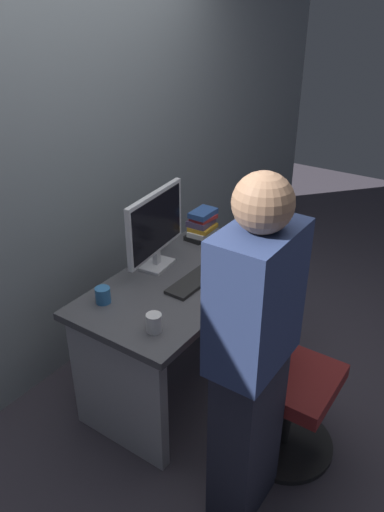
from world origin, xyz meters
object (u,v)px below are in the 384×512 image
monitor (156,226)px  cup_by_monitor (103,295)px  cup_near_keyboard (154,323)px  office_chair (280,379)px  keyboard (197,279)px  person_at_desk (252,361)px  mouse (224,254)px  book_stack (202,225)px  desk (185,312)px  cell_phone (245,252)px

monitor → cup_by_monitor: monitor is taller
cup_by_monitor → cup_near_keyboard: bearing=-96.7°
office_chair → keyboard: bearing=77.6°
person_at_desk → keyboard: person_at_desk is taller
mouse → cup_near_keyboard: cup_near_keyboard is taller
mouse → book_stack: 0.30m
office_chair → person_at_desk: bearing=-176.4°
keyboard → cup_near_keyboard: (-0.50, -0.09, 0.04)m
mouse → book_stack: size_ratio=0.48×
desk → monitor: monitor is taller
keyboard → mouse: size_ratio=4.30×
mouse → cup_by_monitor: cup_by_monitor is taller
desk → keyboard: (0.01, -0.08, 0.25)m
person_at_desk → cup_near_keyboard: 0.54m
cup_by_monitor → person_at_desk: bearing=-95.1°
office_chair → book_stack: office_chair is taller
desk → cup_near_keyboard: cup_near_keyboard is taller
cell_phone → mouse: bearing=122.7°
monitor → cup_near_keyboard: size_ratio=5.90×
desk → office_chair: (-0.12, -0.68, -0.08)m
monitor → cell_phone: bearing=-38.7°
desk → person_at_desk: person_at_desk is taller
monitor → cup_near_keyboard: (-0.50, -0.37, -0.21)m
keyboard → person_at_desk: bearing=-129.5°
person_at_desk → mouse: (0.86, 0.64, -0.08)m
mouse → cup_by_monitor: size_ratio=1.17×
cup_near_keyboard → cell_phone: 0.94m
person_at_desk → mouse: size_ratio=16.39×
keyboard → cup_by_monitor: bearing=149.5°
desk → office_chair: office_chair is taller
office_chair → mouse: (0.46, 0.62, 0.33)m
desk → book_stack: size_ratio=6.28×
monitor → keyboard: size_ratio=1.26×
cell_phone → desk: bearing=141.0°
book_stack → cup_near_keyboard: bearing=-159.2°
person_at_desk → keyboard: 0.83m
person_at_desk → cup_near_keyboard: bearing=86.0°
cup_by_monitor → book_stack: 0.92m
keyboard → book_stack: 0.55m
book_stack → monitor: bearing=179.1°
monitor → cup_by_monitor: bearing=-179.2°
office_chair → book_stack: size_ratio=4.47×
monitor → mouse: 0.48m
desk → book_stack: book_stack is taller
mouse → cup_by_monitor: 0.82m
desk → mouse: (0.34, -0.06, 0.25)m
keyboard → cup_by_monitor: cup_by_monitor is taller
keyboard → cell_phone: 0.45m
office_chair → cup_by_monitor: bearing=110.1°
monitor → cup_near_keyboard: 0.66m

